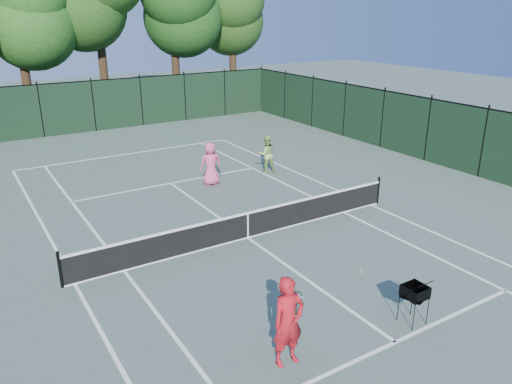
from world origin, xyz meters
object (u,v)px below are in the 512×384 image
coach (288,322)px  ball_hopper (415,292)px  player_pink (211,164)px  loose_ball_midcourt (360,272)px  player_green (266,154)px

coach → ball_hopper: coach is taller
player_pink → loose_ball_midcourt: player_pink is taller
coach → player_pink: bearing=71.3°
player_pink → loose_ball_midcourt: (0.07, -9.03, -0.88)m
player_green → loose_ball_midcourt: (-2.84, -9.22, -0.82)m
player_green → ball_hopper: 12.11m
player_green → ball_hopper: player_green is taller
player_pink → coach: bearing=83.1°
player_pink → player_green: bearing=-163.7°
ball_hopper → player_green: bearing=57.7°
loose_ball_midcourt → player_pink: bearing=90.5°
coach → player_pink: (3.85, 11.01, -0.08)m
coach → loose_ball_midcourt: (3.93, 1.98, -0.96)m
coach → player_pink: coach is taller
coach → loose_ball_midcourt: bearing=27.4°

